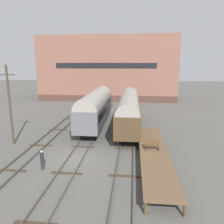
{
  "coord_description": "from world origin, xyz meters",
  "views": [
    {
      "loc": [
        5.46,
        -19.45,
        9.12
      ],
      "look_at": [
        2.45,
        11.5,
        2.2
      ],
      "focal_mm": 35.0,
      "sensor_mm": 36.0,
      "label": 1
    }
  ],
  "objects_px": {
    "train_car_brown": "(129,108)",
    "person_worker": "(42,158)",
    "train_car_grey": "(96,106)",
    "bench": "(152,144)",
    "utility_pole": "(10,104)"
  },
  "relations": [
    {
      "from": "train_car_brown",
      "to": "person_worker",
      "type": "height_order",
      "value": "train_car_brown"
    },
    {
      "from": "train_car_grey",
      "to": "person_worker",
      "type": "relative_size",
      "value": 8.67
    },
    {
      "from": "train_car_grey",
      "to": "bench",
      "type": "xyz_separation_m",
      "value": [
        7.41,
        -11.01,
        -1.49
      ]
    },
    {
      "from": "utility_pole",
      "to": "train_car_grey",
      "type": "bearing_deg",
      "value": 46.28
    },
    {
      "from": "train_car_grey",
      "to": "person_worker",
      "type": "distance_m",
      "value": 14.56
    },
    {
      "from": "bench",
      "to": "utility_pole",
      "type": "relative_size",
      "value": 0.16
    },
    {
      "from": "train_car_grey",
      "to": "utility_pole",
      "type": "distance_m",
      "value": 11.96
    },
    {
      "from": "train_car_grey",
      "to": "bench",
      "type": "height_order",
      "value": "train_car_grey"
    },
    {
      "from": "train_car_brown",
      "to": "bench",
      "type": "height_order",
      "value": "train_car_brown"
    },
    {
      "from": "train_car_grey",
      "to": "train_car_brown",
      "type": "xyz_separation_m",
      "value": [
        4.9,
        -0.51,
        -0.11
      ]
    },
    {
      "from": "bench",
      "to": "person_worker",
      "type": "relative_size",
      "value": 0.77
    },
    {
      "from": "train_car_grey",
      "to": "train_car_brown",
      "type": "relative_size",
      "value": 0.9
    },
    {
      "from": "train_car_grey",
      "to": "train_car_brown",
      "type": "height_order",
      "value": "train_car_grey"
    },
    {
      "from": "person_worker",
      "to": "train_car_brown",
      "type": "bearing_deg",
      "value": 62.33
    },
    {
      "from": "bench",
      "to": "person_worker",
      "type": "bearing_deg",
      "value": -161.47
    }
  ]
}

